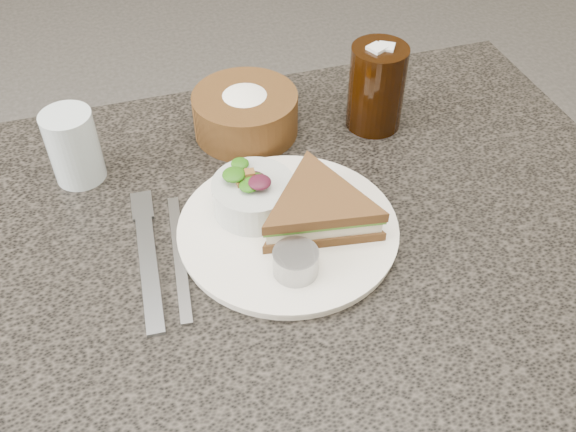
# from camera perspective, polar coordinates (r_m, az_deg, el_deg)

# --- Properties ---
(dining_table) EXTENTS (1.00, 0.70, 0.75)m
(dining_table) POSITION_cam_1_polar(r_m,az_deg,el_deg) (1.12, -0.41, -14.69)
(dining_table) COLOR black
(dining_table) RESTS_ON floor
(dinner_plate) EXTENTS (0.28, 0.28, 0.01)m
(dinner_plate) POSITION_cam_1_polar(r_m,az_deg,el_deg) (0.82, 0.00, -1.20)
(dinner_plate) COLOR silver
(dinner_plate) RESTS_ON dining_table
(sandwich) EXTENTS (0.20, 0.20, 0.05)m
(sandwich) POSITION_cam_1_polar(r_m,az_deg,el_deg) (0.80, 2.74, 0.59)
(sandwich) COLOR #482E16
(sandwich) RESTS_ON dinner_plate
(salad_bowl) EXTENTS (0.14, 0.14, 0.06)m
(salad_bowl) POSITION_cam_1_polar(r_m,az_deg,el_deg) (0.82, -3.09, 2.20)
(salad_bowl) COLOR #B4BCB8
(salad_bowl) RESTS_ON dinner_plate
(dressing_ramekin) EXTENTS (0.07, 0.07, 0.03)m
(dressing_ramekin) POSITION_cam_1_polar(r_m,az_deg,el_deg) (0.75, 0.69, -4.12)
(dressing_ramekin) COLOR gray
(dressing_ramekin) RESTS_ON dinner_plate
(orange_wedge) EXTENTS (0.09, 0.09, 0.03)m
(orange_wedge) POSITION_cam_1_polar(r_m,az_deg,el_deg) (0.85, 0.45, 3.03)
(orange_wedge) COLOR #FF6700
(orange_wedge) RESTS_ON dinner_plate
(fork) EXTENTS (0.03, 0.21, 0.01)m
(fork) POSITION_cam_1_polar(r_m,az_deg,el_deg) (0.80, -12.29, -4.22)
(fork) COLOR gray
(fork) RESTS_ON dining_table
(knife) EXTENTS (0.03, 0.21, 0.00)m
(knife) POSITION_cam_1_polar(r_m,az_deg,el_deg) (0.80, -9.63, -3.51)
(knife) COLOR gray
(knife) RESTS_ON dining_table
(bread_basket) EXTENTS (0.20, 0.20, 0.09)m
(bread_basket) POSITION_cam_1_polar(r_m,az_deg,el_deg) (0.96, -3.83, 9.64)
(bread_basket) COLOR brown
(bread_basket) RESTS_ON dining_table
(cola_glass) EXTENTS (0.10, 0.10, 0.14)m
(cola_glass) POSITION_cam_1_polar(r_m,az_deg,el_deg) (0.97, 7.90, 11.55)
(cola_glass) COLOR black
(cola_glass) RESTS_ON dining_table
(water_glass) EXTENTS (0.09, 0.09, 0.10)m
(water_glass) POSITION_cam_1_polar(r_m,az_deg,el_deg) (0.92, -18.52, 5.87)
(water_glass) COLOR silver
(water_glass) RESTS_ON dining_table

